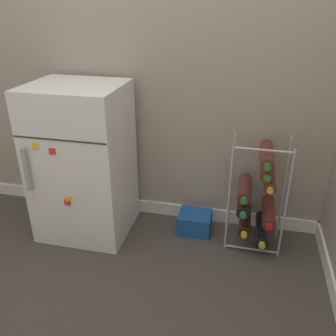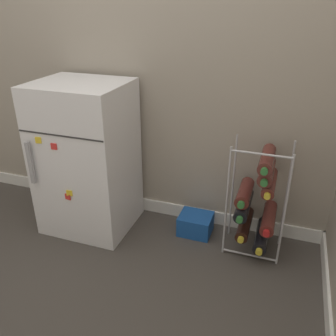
{
  "view_description": "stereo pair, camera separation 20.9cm",
  "coord_description": "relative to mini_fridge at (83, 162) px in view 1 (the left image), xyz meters",
  "views": [
    {
      "loc": [
        0.51,
        -1.55,
        1.39
      ],
      "look_at": [
        0.09,
        0.29,
        0.47
      ],
      "focal_mm": 38.0,
      "sensor_mm": 36.0,
      "label": 1
    },
    {
      "loc": [
        0.71,
        -1.49,
        1.39
      ],
      "look_at": [
        0.09,
        0.29,
        0.47
      ],
      "focal_mm": 38.0,
      "sensor_mm": 36.0,
      "label": 2
    }
  ],
  "objects": [
    {
      "name": "ground_plane",
      "position": [
        0.44,
        -0.26,
        -0.47
      ],
      "size": [
        14.0,
        14.0,
        0.0
      ],
      "primitive_type": "plane",
      "color": "#423D38"
    },
    {
      "name": "wall_back",
      "position": [
        0.44,
        0.3,
        0.76
      ],
      "size": [
        7.06,
        0.07,
        2.5
      ],
      "color": "#9E9384",
      "rests_on": "ground_plane"
    },
    {
      "name": "mini_fridge",
      "position": [
        0.0,
        0.0,
        0.0
      ],
      "size": [
        0.54,
        0.5,
        0.95
      ],
      "color": "white",
      "rests_on": "ground_plane"
    },
    {
      "name": "wine_rack",
      "position": [
        1.06,
        0.07,
        -0.13
      ],
      "size": [
        0.32,
        0.33,
        0.68
      ],
      "color": "#B2B2B7",
      "rests_on": "ground_plane"
    },
    {
      "name": "soda_box",
      "position": [
        0.69,
        0.11,
        -0.41
      ],
      "size": [
        0.21,
        0.18,
        0.13
      ],
      "color": "#194C9E",
      "rests_on": "ground_plane"
    }
  ]
}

